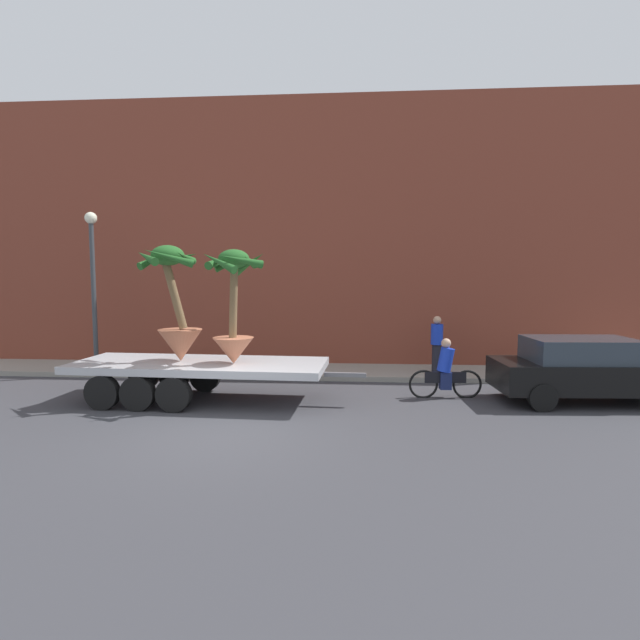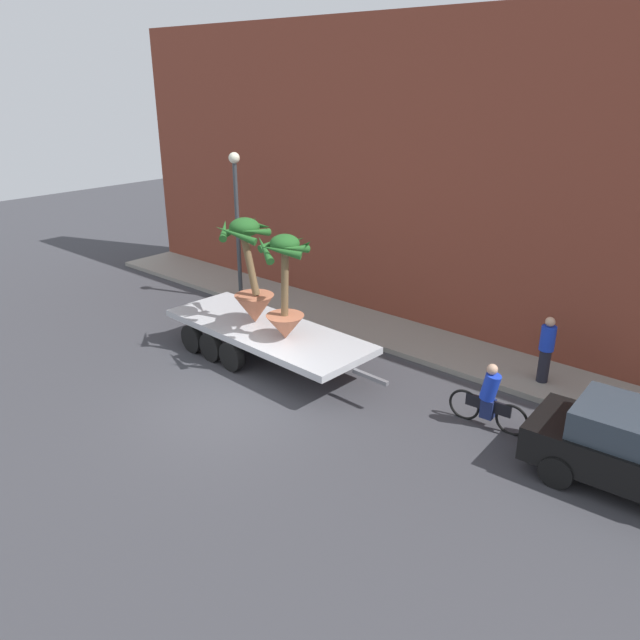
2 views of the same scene
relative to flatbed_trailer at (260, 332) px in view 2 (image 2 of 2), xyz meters
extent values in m
plane|color=#38383D|center=(1.45, -2.48, -0.76)|extent=(60.00, 60.00, 0.00)
cube|color=gray|center=(1.45, 3.62, -0.69)|extent=(24.00, 2.20, 0.15)
cube|color=brown|center=(1.45, 5.32, 3.69)|extent=(24.00, 1.20, 8.90)
cube|color=#B7BABF|center=(0.27, -0.01, 0.13)|extent=(6.22, 2.48, 0.18)
cylinder|color=black|center=(-1.64, 1.10, -0.36)|extent=(0.81, 0.25, 0.80)
cylinder|color=black|center=(-1.73, -0.96, -0.36)|extent=(0.81, 0.25, 0.80)
cylinder|color=black|center=(-0.79, 1.07, -0.36)|extent=(0.81, 0.25, 0.80)
cylinder|color=black|center=(-0.87, -0.99, -0.36)|extent=(0.81, 0.25, 0.80)
cylinder|color=black|center=(0.07, 1.03, -0.36)|extent=(0.81, 0.25, 0.80)
cylinder|color=black|center=(-0.02, -1.03, -0.36)|extent=(0.81, 0.25, 0.80)
cube|color=slate|center=(3.83, -0.16, -0.02)|extent=(1.00, 0.14, 0.10)
cone|color=#B26647|center=(-0.23, 0.05, 0.61)|extent=(1.07, 1.07, 0.78)
cylinder|color=brown|center=(-0.36, 0.05, 1.90)|extent=(0.63, 0.20, 1.80)
ellipsoid|color=#235B23|center=(-0.49, 0.05, 2.80)|extent=(0.79, 0.79, 0.50)
cone|color=#235B23|center=(-0.04, 0.02, 2.76)|extent=(0.26, 0.93, 0.37)
cone|color=#235B23|center=(-0.34, 0.52, 2.77)|extent=(1.01, 0.50, 0.35)
cone|color=#235B23|center=(-0.91, 0.28, 2.72)|extent=(0.65, 0.94, 0.57)
cone|color=#235B23|center=(-0.86, -0.32, 2.75)|extent=(0.89, 0.90, 0.45)
cone|color=#235B23|center=(-0.26, -0.47, 2.75)|extent=(1.13, 0.65, 0.51)
cone|color=#B26647|center=(1.16, -0.21, 0.53)|extent=(0.97, 0.97, 0.63)
cylinder|color=brown|center=(1.18, -0.21, 1.78)|extent=(0.25, 0.18, 1.87)
ellipsoid|color=#235B23|center=(1.20, -0.21, 2.71)|extent=(0.73, 0.73, 0.46)
cone|color=#235B23|center=(1.59, -0.25, 2.66)|extent=(0.27, 0.82, 0.36)
cone|color=#235B23|center=(1.48, 0.23, 2.62)|extent=(0.97, 0.71, 0.62)
cone|color=#235B23|center=(1.03, 0.15, 2.63)|extent=(0.82, 0.53, 0.48)
cone|color=#235B23|center=(0.77, -0.13, 2.65)|extent=(0.36, 0.93, 0.42)
cone|color=#235B23|center=(0.97, -0.66, 2.63)|extent=(1.00, 0.65, 0.57)
cone|color=#235B23|center=(1.47, -0.65, 2.67)|extent=(1.00, 0.72, 0.39)
torus|color=black|center=(6.88, 0.83, -0.42)|extent=(0.74, 0.10, 0.74)
torus|color=black|center=(5.79, 0.76, -0.42)|extent=(0.74, 0.10, 0.74)
cube|color=black|center=(6.34, 0.79, -0.24)|extent=(1.04, 0.12, 0.28)
cylinder|color=#1938C6|center=(6.34, 0.79, 0.21)|extent=(0.46, 0.37, 0.65)
sphere|color=tan|center=(6.34, 0.79, 0.63)|extent=(0.24, 0.24, 0.24)
cube|color=navy|center=(6.34, 0.79, -0.32)|extent=(0.29, 0.26, 0.44)
cylinder|color=black|center=(8.23, 1.30, -0.44)|extent=(0.65, 0.23, 0.64)
cylinder|color=black|center=(8.32, -0.35, -0.44)|extent=(0.65, 0.23, 0.64)
cylinder|color=black|center=(6.51, 3.40, -0.19)|extent=(0.28, 0.28, 0.85)
cylinder|color=#1938C6|center=(6.51, 3.40, 0.55)|extent=(0.36, 0.36, 0.62)
sphere|color=tan|center=(6.51, 3.40, 0.98)|extent=(0.24, 0.24, 0.24)
cylinder|color=#383D42|center=(-3.90, 2.82, 1.64)|extent=(0.14, 0.14, 4.50)
sphere|color=#EAEACC|center=(-3.90, 2.82, 4.04)|extent=(0.36, 0.36, 0.36)
camera|label=1|loc=(4.13, -11.91, 2.33)|focal=28.24mm
camera|label=2|loc=(11.29, -10.57, 6.47)|focal=34.59mm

